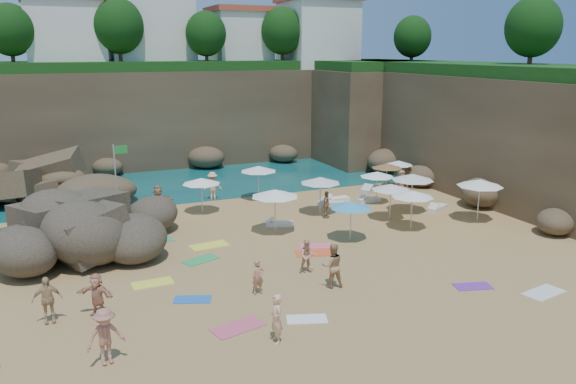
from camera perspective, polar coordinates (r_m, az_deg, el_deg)
name	(u,v)px	position (r m, az deg, el deg)	size (l,w,h in m)	color
ground	(275,247)	(28.62, -1.33, -5.64)	(120.00, 120.00, 0.00)	tan
seawater	(162,151)	(56.73, -12.72, 4.04)	(120.00, 120.00, 0.00)	#0C4751
cliff_back	(192,115)	(51.72, -9.72, 7.70)	(44.00, 8.00, 8.00)	brown
cliff_right	(471,129)	(44.28, 18.08, 6.12)	(8.00, 30.00, 8.00)	brown
cliff_corner	(365,114)	(52.77, 7.81, 7.90)	(10.00, 12.00, 8.00)	brown
rock_promontory	(40,196)	(42.14, -23.89, -0.34)	(12.00, 7.00, 2.00)	brown
clifftop_buildings	(197,32)	(52.43, -9.22, 15.74)	(28.48, 9.48, 7.00)	white
clifftop_trees	(239,30)	(46.91, -5.02, 16.07)	(35.60, 23.82, 4.40)	#11380F
rock_outcrop	(102,251)	(29.54, -18.39, -5.75)	(7.84, 5.88, 3.14)	brown
flag_pole	(118,170)	(35.20, -16.93, 2.17)	(0.84, 0.09, 4.30)	silver
parasol_0	(201,181)	(34.39, -8.81, 1.11)	(2.32, 2.32, 2.19)	silver
parasol_1	(258,169)	(37.18, -3.02, 2.38)	(2.41, 2.41, 2.28)	silver
parasol_2	(377,174)	(36.69, 9.05, 1.79)	(2.22, 2.22, 2.10)	silver
parasol_3	(399,163)	(41.36, 11.18, 2.92)	(2.07, 2.07, 1.96)	silver
parasol_4	(391,187)	(33.19, 10.43, 0.50)	(2.28, 2.28, 2.15)	silver
parasol_5	(275,193)	(30.18, -1.34, -0.11)	(2.59, 2.59, 2.45)	silver
parasol_6	(387,166)	(39.80, 10.03, 2.64)	(2.15, 2.15, 2.04)	silver
parasol_7	(413,177)	(34.86, 12.56, 1.49)	(2.58, 2.58, 2.44)	silver
parasol_8	(413,194)	(31.59, 12.54, -0.19)	(2.35, 2.35, 2.23)	silver
parasol_9	(320,180)	(33.80, 3.31, 1.21)	(2.44, 2.44, 2.31)	silver
parasol_10	(351,205)	(29.24, 6.43, -1.30)	(2.24, 2.24, 2.12)	silver
parasol_11	(480,183)	(34.19, 18.94, 0.88)	(2.63, 2.63, 2.49)	silver
lounger_0	(336,200)	(37.03, 4.86, -0.80)	(1.89, 0.63, 0.29)	white
lounger_1	(369,200)	(37.35, 8.24, -0.80)	(1.57, 0.52, 0.24)	white
lounger_2	(372,190)	(39.97, 8.53, 0.24)	(2.04, 0.68, 0.32)	silver
lounger_3	(279,224)	(31.96, -0.89, -3.25)	(1.55, 0.52, 0.24)	white
lounger_4	(331,204)	(36.17, 4.38, -1.18)	(1.67, 0.56, 0.26)	silver
lounger_5	(437,208)	(36.26, 14.94, -1.59)	(1.71, 0.57, 0.27)	silver
towel_1	(238,327)	(20.92, -5.11, -13.51)	(1.91, 0.96, 0.03)	#D25169
towel_3	(201,260)	(27.24, -8.87, -6.84)	(1.72, 0.86, 0.03)	green
towel_4	(153,283)	(25.06, -13.59, -9.00)	(1.72, 0.86, 0.03)	#EDF23F
towel_5	(307,319)	(21.41, 1.93, -12.77)	(1.50, 0.75, 0.03)	white
towel_6	(473,286)	(25.33, 18.27, -9.09)	(1.57, 0.78, 0.03)	purple
towel_8	(193,299)	(23.24, -9.68, -10.71)	(1.49, 0.75, 0.03)	blue
towel_9	(316,246)	(28.80, 2.83, -5.49)	(1.61, 0.81, 0.03)	#FF6382
towel_10	(314,253)	(27.79, 2.67, -6.24)	(1.83, 0.92, 0.03)	#EE5625
towel_11	(156,241)	(30.26, -13.31, -4.88)	(1.79, 0.90, 0.03)	#2FA769
towel_12	(209,245)	(29.10, -8.02, -5.40)	(1.92, 0.96, 0.03)	#F7F141
towel_13	(544,293)	(25.77, 24.54, -9.28)	(1.83, 0.92, 0.03)	silver
person_stand_1	(332,265)	(23.79, 4.54, -7.45)	(0.93, 0.73, 1.92)	tan
person_stand_2	(213,186)	(37.68, -7.67, 0.63)	(1.21, 0.50, 1.87)	#EAB185
person_stand_3	(326,205)	(33.35, 3.92, -1.29)	(0.95, 0.40, 1.63)	#A07750
person_stand_4	(401,183)	(39.25, 11.45, 0.93)	(0.86, 0.47, 1.75)	tan
person_stand_5	(158,201)	(34.48, -13.05, -0.88)	(1.77, 0.51, 1.91)	#A57852
person_stand_6	(276,319)	(19.52, -1.21, -12.75)	(0.64, 0.42, 1.76)	#FABC8E
person_lie_0	(107,357)	(19.48, -17.89, -15.67)	(1.22, 1.88, 0.50)	#B06D58
person_lie_1	(49,317)	(22.85, -23.10, -11.61)	(1.03, 1.76, 0.43)	tan
person_lie_3	(98,310)	(22.74, -18.71, -11.30)	(1.53, 1.65, 0.44)	tan
person_lie_4	(258,290)	(23.40, -3.06, -9.91)	(0.52, 1.43, 0.34)	#B4775A
person_lie_5	(307,267)	(25.42, 1.98, -7.59)	(0.73, 1.50, 0.57)	tan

